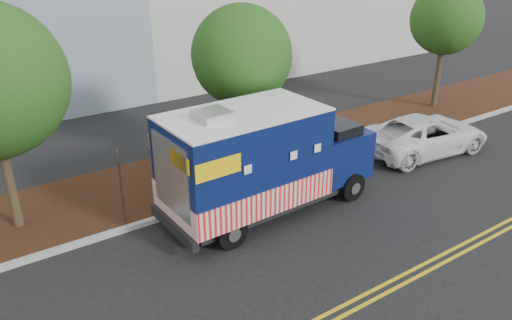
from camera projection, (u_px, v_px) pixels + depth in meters
ground at (259, 215)px, 15.18m from camera, size 120.00×120.00×0.00m
curb at (234, 195)px, 16.20m from camera, size 120.00×0.18×0.15m
mulch_strip at (203, 171)px, 17.79m from camera, size 120.00×4.00×0.15m
centerline_near at (364, 295)px, 11.82m from camera, size 120.00×0.10×0.01m
centerline_far at (372, 301)px, 11.63m from camera, size 120.00×0.10×0.01m
tree_b at (242, 56)px, 16.89m from camera, size 3.45×3.45×5.78m
tree_d at (446, 19)px, 22.62m from camera, size 3.24×3.24×5.91m
sign_post at (122, 189)px, 14.14m from camera, size 0.06×0.06×2.40m
food_truck at (260, 163)px, 14.76m from camera, size 6.84×2.77×3.56m
white_car at (425, 134)px, 19.30m from camera, size 5.48×2.99×1.46m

